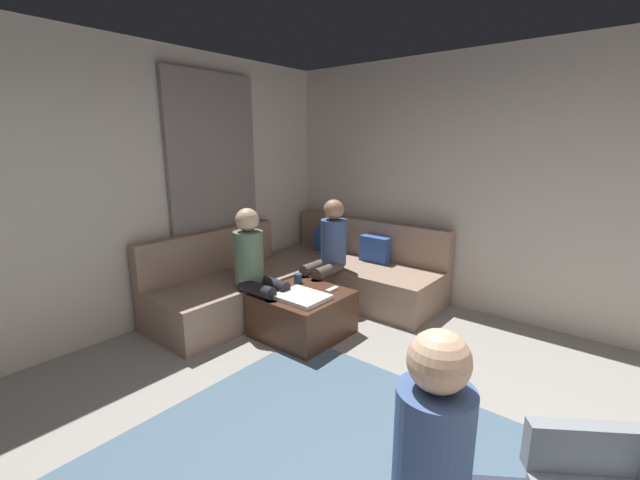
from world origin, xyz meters
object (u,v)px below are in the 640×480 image
person_on_couch_back (328,250)px  game_remote (332,290)px  person_on_armchair (458,469)px  ottoman (303,314)px  person_on_couch_side (256,266)px  coffee_mug (298,278)px  sectional_couch (303,279)px

person_on_couch_back → game_remote: bearing=132.1°
person_on_armchair → game_remote: bearing=-166.0°
ottoman → person_on_couch_side: bearing=-150.1°
coffee_mug → person_on_couch_back: bearing=90.0°
coffee_mug → game_remote: size_ratio=0.63×
person_on_couch_side → game_remote: bearing=128.0°
sectional_couch → game_remote: size_ratio=17.00×
person_on_couch_back → person_on_armchair: size_ratio=1.02×
sectional_couch → person_on_couch_back: size_ratio=2.12×
sectional_couch → person_on_couch_side: size_ratio=2.12×
person_on_couch_back → person_on_armchair: (2.23, -2.07, -0.01)m
ottoman → person_on_couch_side: size_ratio=0.63×
person_on_couch_side → person_on_armchair: size_ratio=1.02×
ottoman → person_on_armchair: bearing=-35.0°
ottoman → person_on_couch_back: (-0.22, 0.66, 0.45)m
coffee_mug → person_on_armchair: (2.23, -1.58, 0.17)m
sectional_couch → coffee_mug: sectional_couch is taller
ottoman → person_on_armchair: 2.49m
person_on_couch_back → coffee_mug: bearing=90.0°
person_on_couch_side → sectional_couch: bearing=-169.9°
person_on_couch_back → person_on_armchair: person_on_couch_back is taller
person_on_couch_side → ottoman: bearing=119.9°
game_remote → person_on_couch_back: (-0.40, 0.44, 0.23)m
sectional_couch → coffee_mug: bearing=-53.8°
sectional_couch → person_on_armchair: (2.54, -2.01, 0.36)m
sectional_couch → person_on_armchair: bearing=-38.4°
person_on_armchair → ottoman: bearing=-159.3°
person_on_couch_side → person_on_armchair: person_on_couch_side is taller
game_remote → person_on_couch_back: 0.64m
coffee_mug → game_remote: coffee_mug is taller
person_on_couch_back → person_on_couch_side: same height
game_remote → person_on_armchair: (1.83, -1.62, 0.21)m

